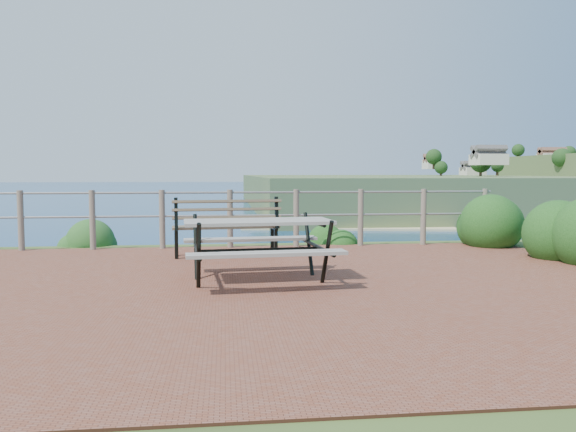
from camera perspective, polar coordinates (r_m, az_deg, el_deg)
ground at (r=6.47m, az=-5.58°, el=-7.29°), size 10.00×7.00×0.12m
ocean at (r=206.34m, az=-6.42°, el=4.05°), size 1200.00×1200.00×0.00m
safety_railing at (r=9.71m, az=-5.90°, el=0.05°), size 9.40×0.10×1.00m
picnic_table at (r=6.68m, az=-3.02°, el=-2.83°), size 1.78×1.50×0.73m
park_bench at (r=8.74m, az=-6.33°, el=-0.20°), size 1.67×0.57×0.93m
shrub_right_edge at (r=10.66m, az=19.16°, el=-2.88°), size 1.13×1.13×1.61m
shrub_lip_west at (r=10.83m, az=-19.67°, el=-2.78°), size 0.88×0.88×0.67m
shrub_lip_east at (r=10.52m, az=4.53°, el=-2.74°), size 0.75×0.75×0.49m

